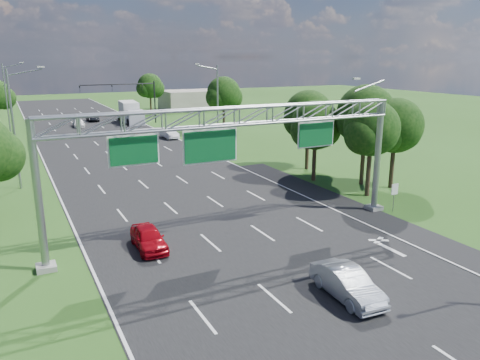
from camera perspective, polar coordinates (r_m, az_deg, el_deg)
ground at (r=45.81m, az=-10.70°, el=0.76°), size 220.00×220.00×0.00m
road at (r=45.81m, az=-10.70°, el=0.76°), size 18.00×180.00×0.02m
road_flare at (r=36.52m, az=12.35°, el=-2.93°), size 3.00×30.00×0.02m
sign_gantry at (r=28.04m, az=-0.23°, el=6.57°), size 23.50×1.00×9.56m
regulatory_sign at (r=35.40m, az=18.32°, el=-1.37°), size 0.60×0.08×2.10m
traffic_signal at (r=80.45m, az=-12.83°, el=10.33°), size 12.21×0.24×7.00m
streetlight_l_near at (r=43.17m, az=-25.69°, el=6.26°), size 2.97×0.22×10.16m
streetlight_l_far at (r=78.02m, az=-26.50°, el=9.35°), size 2.97×0.22×10.16m
streetlight_r_mid at (r=58.01m, az=-2.92°, el=9.50°), size 2.97×0.22×10.16m
tree_cluster_right at (r=42.16m, az=13.22°, el=6.78°), size 9.91×14.60×8.68m
tree_verge_rd at (r=67.26m, az=-1.96°, el=10.28°), size 5.76×4.80×8.28m
tree_verge_re at (r=94.72m, az=-10.88°, el=11.07°), size 5.76×4.80×7.84m
building_right at (r=101.85m, az=-5.99°, el=9.68°), size 12.00×9.00×4.00m
red_coupe at (r=27.95m, az=-11.08°, el=-6.95°), size 1.72×4.02×1.35m
silver_sedan at (r=22.77m, az=12.93°, el=-12.19°), size 1.74×4.39×1.42m
car_queue_a at (r=79.98m, az=-19.08°, el=6.57°), size 1.85×4.15×1.18m
car_queue_b at (r=86.14m, az=-17.50°, el=7.20°), size 1.85×3.93×1.09m
car_queue_d at (r=65.60m, az=-8.65°, el=5.67°), size 1.67×4.32×1.40m
box_truck at (r=82.92m, az=-13.22°, el=8.00°), size 3.22×9.36×3.47m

